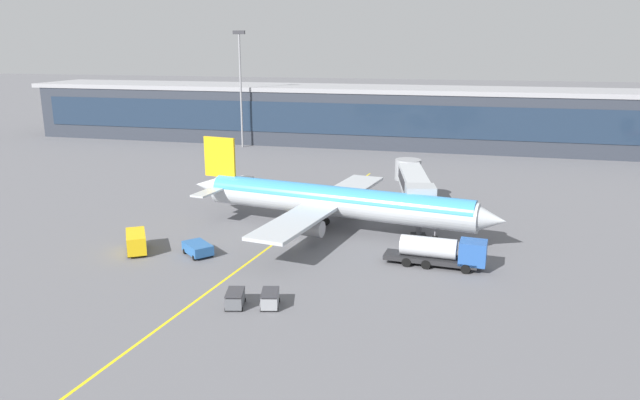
# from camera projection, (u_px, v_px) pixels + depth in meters

# --- Properties ---
(ground_plane) EXTENTS (700.00, 700.00, 0.00)m
(ground_plane) POSITION_uv_depth(u_px,v_px,m) (298.00, 244.00, 71.28)
(ground_plane) COLOR slate
(apron_lead_in_line) EXTENTS (9.08, 79.55, 0.01)m
(apron_lead_in_line) POSITION_uv_depth(u_px,v_px,m) (283.00, 237.00, 73.75)
(apron_lead_in_line) COLOR yellow
(apron_lead_in_line) RESTS_ON ground_plane
(terminal_building) EXTENTS (216.48, 19.16, 13.55)m
(terminal_building) POSITION_uv_depth(u_px,v_px,m) (466.00, 118.00, 135.96)
(terminal_building) COLOR #2D333D
(terminal_building) RESTS_ON ground_plane
(main_airliner) EXTENTS (42.24, 33.83, 11.07)m
(main_airliner) POSITION_uv_depth(u_px,v_px,m) (334.00, 201.00, 75.38)
(main_airliner) COLOR #B2B7BC
(main_airliner) RESTS_ON ground_plane
(jet_bridge) EXTENTS (7.20, 20.21, 6.62)m
(jet_bridge) POSITION_uv_depth(u_px,v_px,m) (413.00, 182.00, 81.29)
(jet_bridge) COLOR #B2B7BC
(jet_bridge) RESTS_ON ground_plane
(fuel_tanker) EXTENTS (10.96, 3.35, 3.25)m
(fuel_tanker) POSITION_uv_depth(u_px,v_px,m) (442.00, 251.00, 63.48)
(fuel_tanker) COLOR #232326
(fuel_tanker) RESTS_ON ground_plane
(pushback_tug) EXTENTS (4.38, 4.22, 1.40)m
(pushback_tug) POSITION_uv_depth(u_px,v_px,m) (198.00, 248.00, 67.14)
(pushback_tug) COLOR #285B9E
(pushback_tug) RESTS_ON ground_plane
(crew_van) EXTENTS (4.45, 5.35, 2.30)m
(crew_van) POSITION_uv_depth(u_px,v_px,m) (136.00, 241.00, 68.26)
(crew_van) COLOR yellow
(crew_van) RESTS_ON ground_plane
(baggage_cart_0) EXTENTS (2.15, 2.94, 1.48)m
(baggage_cart_0) POSITION_uv_depth(u_px,v_px,m) (235.00, 299.00, 54.05)
(baggage_cart_0) COLOR #595B60
(baggage_cart_0) RESTS_ON ground_plane
(baggage_cart_1) EXTENTS (2.15, 2.94, 1.48)m
(baggage_cart_1) POSITION_uv_depth(u_px,v_px,m) (270.00, 299.00, 54.03)
(baggage_cart_1) COLOR gray
(baggage_cart_1) RESTS_ON ground_plane
(apron_light_mast_0) EXTENTS (2.80, 0.50, 26.23)m
(apron_light_mast_0) POSITION_uv_depth(u_px,v_px,m) (241.00, 81.00, 134.42)
(apron_light_mast_0) COLOR gray
(apron_light_mast_0) RESTS_ON ground_plane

